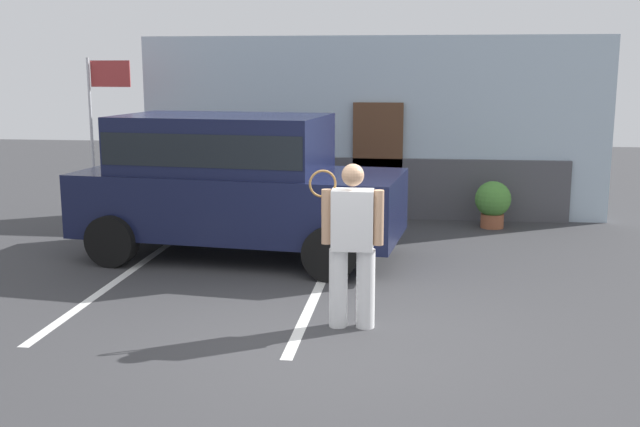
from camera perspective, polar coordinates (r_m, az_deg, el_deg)
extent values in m
plane|color=#38383A|center=(7.87, 0.75, -9.24)|extent=(40.00, 40.00, 0.00)
cube|color=silver|center=(10.00, -15.46, -5.20)|extent=(0.12, 4.40, 0.01)
cube|color=silver|center=(9.32, -0.26, -5.97)|extent=(0.12, 4.40, 0.01)
cube|color=silver|center=(13.92, 3.85, 6.47)|extent=(8.45, 0.30, 3.27)
cube|color=#4C4C51|center=(13.85, 3.74, 1.92)|extent=(7.10, 0.10, 1.10)
cube|color=brown|center=(13.75, 4.36, 3.95)|extent=(0.90, 0.06, 2.10)
cube|color=#141938|center=(10.98, -6.01, 0.84)|extent=(4.78, 2.40, 0.90)
cube|color=#141938|center=(10.95, -7.34, 5.28)|extent=(3.08, 2.07, 0.80)
cube|color=black|center=(10.95, -7.33, 5.17)|extent=(3.02, 2.08, 0.44)
cylinder|color=black|center=(11.57, 2.88, -0.82)|extent=(0.74, 0.34, 0.72)
cylinder|color=black|center=(9.75, 0.78, -3.03)|extent=(0.74, 0.34, 0.72)
cylinder|color=black|center=(12.51, -11.21, -0.12)|extent=(0.74, 0.34, 0.72)
cylinder|color=black|center=(10.85, -15.40, -1.99)|extent=(0.74, 0.34, 0.72)
cylinder|color=white|center=(8.03, 3.45, -5.66)|extent=(0.20, 0.20, 0.85)
cylinder|color=white|center=(8.04, 1.39, -5.61)|extent=(0.20, 0.20, 0.85)
cube|color=white|center=(7.85, 2.46, -0.47)|extent=(0.44, 0.28, 0.63)
sphere|color=tan|center=(7.78, 2.49, 2.91)|extent=(0.23, 0.23, 0.23)
cylinder|color=tan|center=(7.84, 4.43, -0.32)|extent=(0.11, 0.11, 0.58)
cylinder|color=tan|center=(7.87, 0.50, -0.23)|extent=(0.11, 0.11, 0.58)
torus|color=olive|center=(7.87, 0.20, 2.26)|extent=(0.29, 0.12, 0.29)
cylinder|color=olive|center=(7.90, 0.20, 0.58)|extent=(0.03, 0.03, 0.20)
cylinder|color=#9E5638|center=(13.36, 12.83, -0.54)|extent=(0.39, 0.39, 0.24)
sphere|color=#4C8C38|center=(13.29, 12.89, 1.07)|extent=(0.61, 0.61, 0.61)
cylinder|color=silver|center=(13.97, -16.79, 5.25)|extent=(0.05, 0.05, 2.88)
cube|color=#B23838|center=(13.76, -15.51, 10.11)|extent=(0.75, 0.12, 0.45)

